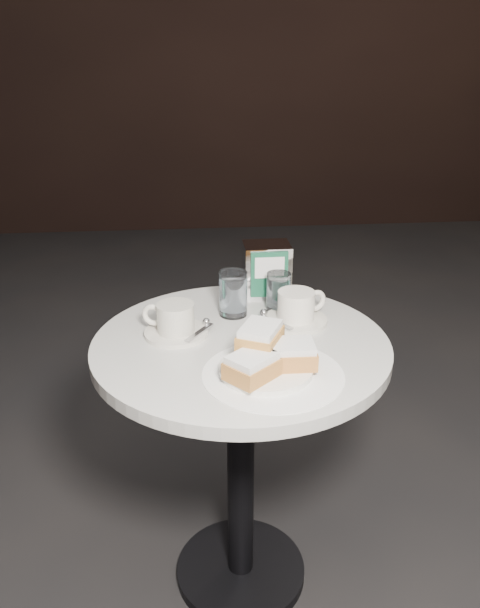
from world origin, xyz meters
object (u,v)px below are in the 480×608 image
water_glass_left (233,294)px  water_glass_right (279,292)px  beignet_plate (267,358)px  cafe_table (241,412)px  coffee_cup_right (296,309)px  coffee_cup_left (175,322)px  napkin_dispenser (267,270)px

water_glass_left → water_glass_right: bearing=8.6°
beignet_plate → water_glass_right: size_ratio=2.58×
water_glass_right → water_glass_left: bearing=-171.4°
cafe_table → coffee_cup_right: 0.29m
coffee_cup_left → napkin_dispenser: size_ratio=1.35×
beignet_plate → coffee_cup_right: beignet_plate is taller
coffee_cup_left → cafe_table: bearing=3.5°
beignet_plate → water_glass_left: 0.31m
beignet_plate → water_glass_left: bearing=98.7°
water_glass_right → napkin_dispenser: bearing=99.3°
cafe_table → beignet_plate: size_ratio=2.83×
coffee_cup_right → water_glass_left: water_glass_left is taller
cafe_table → water_glass_right: water_glass_right is taller
water_glass_left → water_glass_right: 0.12m
cafe_table → coffee_cup_left: size_ratio=3.79×
coffee_cup_right → napkin_dispenser: bearing=82.3°
coffee_cup_left → water_glass_left: 0.18m
water_glass_right → coffee_cup_left: bearing=-155.5°
napkin_dispenser → coffee_cup_right: bearing=-75.3°
napkin_dispenser → beignet_plate: bearing=-98.0°
cafe_table → beignet_plate: beignet_plate is taller
coffee_cup_right → napkin_dispenser: (-0.05, 0.19, 0.04)m
coffee_cup_left → coffee_cup_right: bearing=28.3°
coffee_cup_right → water_glass_left: size_ratio=1.78×
cafe_table → coffee_cup_left: 0.28m
coffee_cup_left → coffee_cup_right: coffee_cup_right is taller
cafe_table → water_glass_left: bearing=92.1°
beignet_plate → water_glass_left: (-0.05, 0.30, 0.02)m
water_glass_left → napkin_dispenser: size_ratio=0.80×
beignet_plate → cafe_table: bearing=104.9°
coffee_cup_right → water_glass_right: size_ratio=2.03×
coffee_cup_left → water_glass_left: size_ratio=1.69×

